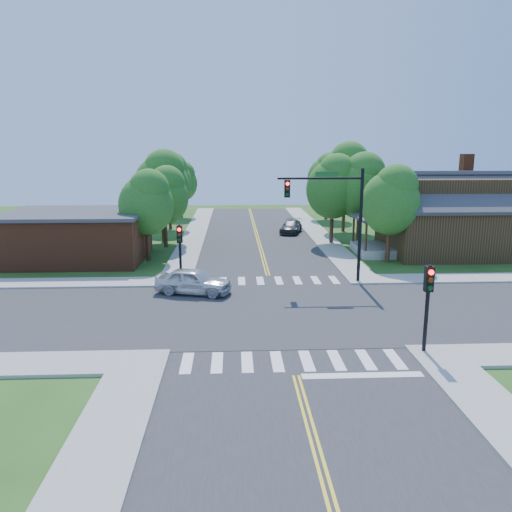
{
  "coord_description": "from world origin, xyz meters",
  "views": [
    {
      "loc": [
        -2.3,
        -24.76,
        8.42
      ],
      "look_at": [
        -0.98,
        3.79,
        2.2
      ],
      "focal_mm": 35.0,
      "sensor_mm": 36.0,
      "label": 1
    }
  ],
  "objects_px": {
    "car_dgrey": "(291,227)",
    "signal_pole_nw": "(180,243)",
    "signal_pole_se": "(428,292)",
    "house_ne": "(450,213)",
    "car_silver": "(193,282)",
    "signal_mast_ne": "(334,207)"
  },
  "relations": [
    {
      "from": "signal_pole_se",
      "to": "signal_pole_nw",
      "type": "relative_size",
      "value": 1.0
    },
    {
      "from": "signal_mast_ne",
      "to": "signal_pole_se",
      "type": "relative_size",
      "value": 1.89
    },
    {
      "from": "signal_mast_ne",
      "to": "house_ne",
      "type": "distance_m",
      "value": 14.23
    },
    {
      "from": "car_dgrey",
      "to": "signal_pole_nw",
      "type": "bearing_deg",
      "value": -99.31
    },
    {
      "from": "signal_pole_se",
      "to": "signal_pole_nw",
      "type": "height_order",
      "value": "same"
    },
    {
      "from": "signal_pole_se",
      "to": "signal_pole_nw",
      "type": "bearing_deg",
      "value": 135.0
    },
    {
      "from": "house_ne",
      "to": "signal_pole_nw",
      "type": "bearing_deg",
      "value": -157.31
    },
    {
      "from": "signal_mast_ne",
      "to": "signal_pole_se",
      "type": "bearing_deg",
      "value": -81.44
    },
    {
      "from": "signal_mast_ne",
      "to": "signal_pole_nw",
      "type": "height_order",
      "value": "signal_mast_ne"
    },
    {
      "from": "house_ne",
      "to": "car_dgrey",
      "type": "bearing_deg",
      "value": 138.54
    },
    {
      "from": "signal_pole_nw",
      "to": "house_ne",
      "type": "distance_m",
      "value": 22.45
    },
    {
      "from": "signal_pole_se",
      "to": "house_ne",
      "type": "bearing_deg",
      "value": 64.42
    },
    {
      "from": "signal_pole_nw",
      "to": "car_silver",
      "type": "relative_size",
      "value": 0.8
    },
    {
      "from": "signal_mast_ne",
      "to": "car_silver",
      "type": "relative_size",
      "value": 1.51
    },
    {
      "from": "signal_pole_se",
      "to": "house_ne",
      "type": "xyz_separation_m",
      "value": [
        9.51,
        19.86,
        0.67
      ]
    },
    {
      "from": "signal_mast_ne",
      "to": "signal_pole_nw",
      "type": "bearing_deg",
      "value": -179.93
    },
    {
      "from": "house_ne",
      "to": "car_silver",
      "type": "bearing_deg",
      "value": -151.5
    },
    {
      "from": "house_ne",
      "to": "signal_pole_se",
      "type": "bearing_deg",
      "value": -115.58
    },
    {
      "from": "house_ne",
      "to": "car_silver",
      "type": "relative_size",
      "value": 2.73
    },
    {
      "from": "signal_mast_ne",
      "to": "car_dgrey",
      "type": "relative_size",
      "value": 1.54
    },
    {
      "from": "signal_pole_se",
      "to": "car_dgrey",
      "type": "bearing_deg",
      "value": 93.99
    },
    {
      "from": "signal_pole_nw",
      "to": "house_ne",
      "type": "height_order",
      "value": "house_ne"
    }
  ]
}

